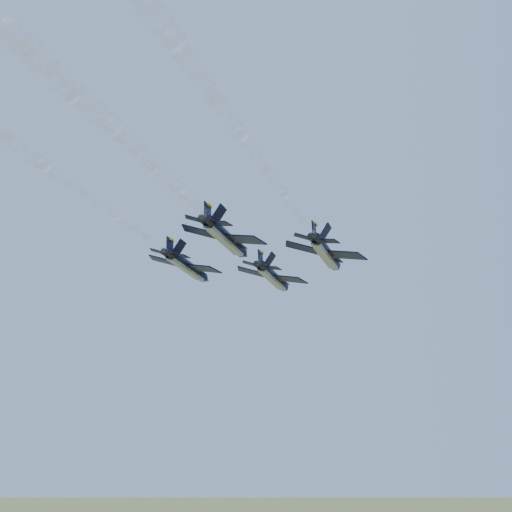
% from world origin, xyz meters
% --- Properties ---
extents(jet_lead, '(11.85, 15.89, 4.41)m').
position_xyz_m(jet_lead, '(1.61, 11.50, 92.75)').
color(jet_lead, black).
extents(jet_left, '(11.85, 15.89, 4.41)m').
position_xyz_m(jet_left, '(-10.17, 2.68, 92.75)').
color(jet_left, black).
extents(jet_right, '(11.85, 15.89, 4.41)m').
position_xyz_m(jet_right, '(11.41, 0.34, 92.75)').
color(jet_right, black).
extents(jet_slot, '(11.85, 15.89, 4.41)m').
position_xyz_m(jet_slot, '(-0.95, -9.27, 92.75)').
color(jet_slot, black).
extents(smoke_trail_lead, '(9.09, 57.67, 2.40)m').
position_xyz_m(smoke_trail_lead, '(-4.07, -32.76, 92.78)').
color(smoke_trail_lead, white).
extents(smoke_trail_right, '(9.09, 57.67, 2.40)m').
position_xyz_m(smoke_trail_right, '(5.72, -43.92, 92.78)').
color(smoke_trail_right, white).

